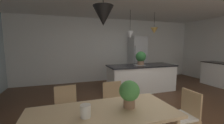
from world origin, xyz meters
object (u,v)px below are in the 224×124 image
(refrigerator, at_px, (137,59))
(vase_on_dining_table, at_px, (86,111))
(chair_far_left, at_px, (66,110))
(potted_plant_on_table, at_px, (129,92))
(chair_kitchen_end, at_px, (184,115))
(dining_table, at_px, (102,117))
(potted_plant_on_island, at_px, (141,57))
(kitchen_island, at_px, (141,78))
(chair_far_right, at_px, (114,103))

(refrigerator, bearing_deg, vase_on_dining_table, -124.87)
(chair_far_left, height_order, potted_plant_on_table, potted_plant_on_table)
(chair_kitchen_end, height_order, vase_on_dining_table, vase_on_dining_table)
(dining_table, xyz_separation_m, refrigerator, (2.66, 4.06, 0.29))
(vase_on_dining_table, bearing_deg, potted_plant_on_island, 50.18)
(chair_far_left, height_order, kitchen_island, kitchen_island)
(kitchen_island, height_order, refrigerator, refrigerator)
(refrigerator, distance_m, potted_plant_on_island, 1.58)
(dining_table, distance_m, vase_on_dining_table, 0.28)
(chair_far_right, xyz_separation_m, chair_kitchen_end, (0.91, -0.80, 0.00))
(chair_far_left, bearing_deg, chair_kitchen_end, -24.15)
(refrigerator, height_order, vase_on_dining_table, refrigerator)
(potted_plant_on_island, distance_m, potted_plant_on_table, 3.09)
(chair_kitchen_end, relative_size, kitchen_island, 0.38)
(dining_table, xyz_separation_m, chair_far_right, (0.44, 0.80, -0.20))
(chair_far_left, xyz_separation_m, refrigerator, (3.10, 3.26, 0.49))
(potted_plant_on_island, distance_m, vase_on_dining_table, 3.53)
(dining_table, distance_m, refrigerator, 4.86)
(chair_kitchen_end, relative_size, refrigerator, 0.45)
(vase_on_dining_table, bearing_deg, chair_far_left, 103.88)
(chair_far_left, height_order, potted_plant_on_island, potted_plant_on_island)
(dining_table, height_order, chair_kitchen_end, chair_kitchen_end)
(chair_far_left, distance_m, potted_plant_on_island, 3.14)
(chair_far_right, bearing_deg, chair_far_left, -179.99)
(dining_table, height_order, chair_far_right, chair_far_right)
(chair_far_left, bearing_deg, refrigerator, 46.44)
(chair_far_right, distance_m, chair_far_left, 0.88)
(refrigerator, relative_size, potted_plant_on_table, 5.14)
(chair_far_right, height_order, potted_plant_on_island, potted_plant_on_island)
(refrigerator, relative_size, potted_plant_on_island, 4.14)
(refrigerator, bearing_deg, potted_plant_on_island, -113.77)
(chair_kitchen_end, bearing_deg, potted_plant_on_island, 75.50)
(chair_far_left, xyz_separation_m, kitchen_island, (2.50, 1.82, -0.01))
(chair_far_right, bearing_deg, potted_plant_on_island, 48.96)
(chair_kitchen_end, xyz_separation_m, refrigerator, (1.31, 4.06, 0.49))
(chair_far_right, bearing_deg, potted_plant_on_table, -93.83)
(dining_table, relative_size, chair_far_left, 2.24)
(vase_on_dining_table, bearing_deg, refrigerator, 55.13)
(chair_far_right, distance_m, refrigerator, 3.97)
(potted_plant_on_table, bearing_deg, chair_far_right, 86.17)
(dining_table, height_order, chair_far_left, chair_far_left)
(chair_far_left, height_order, vase_on_dining_table, vase_on_dining_table)
(potted_plant_on_table, bearing_deg, potted_plant_on_island, 57.89)
(dining_table, height_order, kitchen_island, kitchen_island)
(chair_far_right, relative_size, kitchen_island, 0.38)
(chair_kitchen_end, relative_size, potted_plant_on_table, 2.31)
(dining_table, relative_size, chair_kitchen_end, 2.24)
(dining_table, xyz_separation_m, kitchen_island, (2.06, 2.62, -0.21))
(kitchen_island, height_order, vase_on_dining_table, kitchen_island)
(potted_plant_on_table, bearing_deg, dining_table, -178.20)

